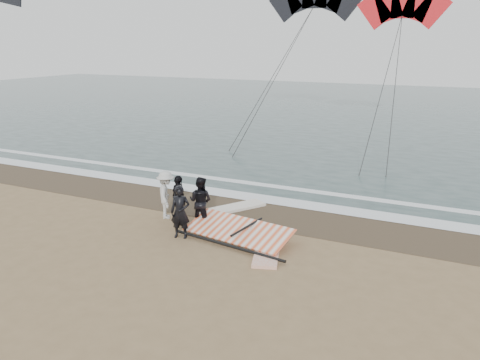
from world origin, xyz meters
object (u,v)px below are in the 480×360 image
(board_cream, at_px, (232,208))
(sail_rig, at_px, (238,231))
(board_white, at_px, (268,248))
(man_main, at_px, (180,212))

(board_cream, bearing_deg, sail_rig, -26.15)
(board_white, distance_m, board_cream, 3.60)
(man_main, height_order, board_cream, man_main)
(sail_rig, bearing_deg, board_white, -22.79)
(man_main, xyz_separation_m, board_cream, (0.35, 2.91, -0.78))
(sail_rig, bearing_deg, man_main, -154.12)
(man_main, relative_size, sail_rig, 0.43)
(board_white, height_order, sail_rig, sail_rig)
(board_white, distance_m, sail_rig, 1.31)
(sail_rig, bearing_deg, board_cream, 120.35)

